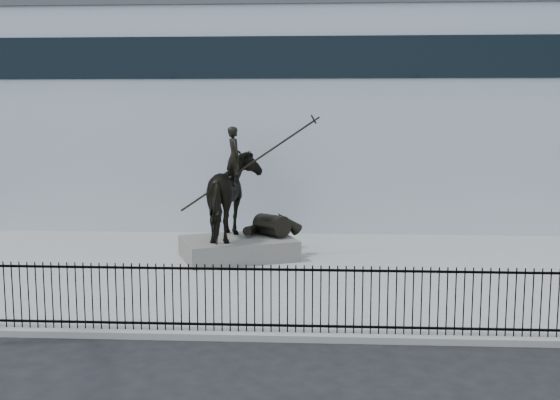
{
  "coord_description": "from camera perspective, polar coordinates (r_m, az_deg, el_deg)",
  "views": [
    {
      "loc": [
        1.3,
        -12.53,
        4.92
      ],
      "look_at": [
        0.27,
        6.0,
        2.43
      ],
      "focal_mm": 42.0,
      "sensor_mm": 36.0,
      "label": 1
    }
  ],
  "objects": [
    {
      "name": "ground",
      "position": [
        13.52,
        -2.64,
        -13.7
      ],
      "size": [
        120.0,
        120.0,
        0.0
      ],
      "primitive_type": "plane",
      "color": "black",
      "rests_on": "ground"
    },
    {
      "name": "plaza",
      "position": [
        20.16,
        -0.62,
        -6.26
      ],
      "size": [
        30.0,
        12.0,
        0.15
      ],
      "primitive_type": "cube",
      "color": "gray",
      "rests_on": "ground"
    },
    {
      "name": "building",
      "position": [
        32.56,
        0.89,
        6.9
      ],
      "size": [
        44.0,
        14.0,
        9.0
      ],
      "primitive_type": "cube",
      "color": "silver",
      "rests_on": "ground"
    },
    {
      "name": "picket_fence",
      "position": [
        14.41,
        -2.15,
        -8.55
      ],
      "size": [
        22.1,
        0.1,
        1.5
      ],
      "color": "black",
      "rests_on": "plaza"
    },
    {
      "name": "statue_plinth",
      "position": [
        21.64,
        -3.67,
        -4.21
      ],
      "size": [
        4.19,
        3.57,
        0.66
      ],
      "primitive_type": "cube",
      "rotation": [
        0.0,
        0.0,
        0.38
      ],
      "color": "#5E5C56",
      "rests_on": "plaza"
    },
    {
      "name": "equestrian_statue",
      "position": [
        21.37,
        -3.53,
        0.33
      ],
      "size": [
        4.24,
        3.49,
        3.85
      ],
      "rotation": [
        0.0,
        0.0,
        0.38
      ],
      "color": "black",
      "rests_on": "statue_plinth"
    }
  ]
}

